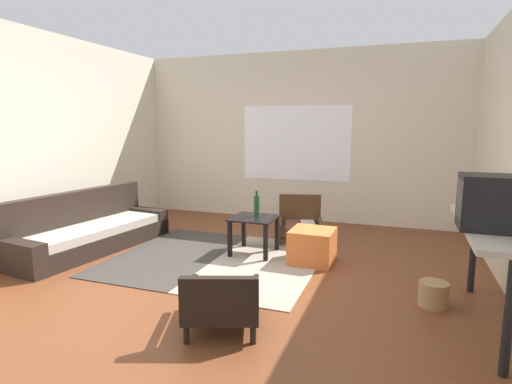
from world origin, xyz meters
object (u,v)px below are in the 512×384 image
Objects in this scene: armchair_by_window at (300,221)px; ottoman_orange at (312,246)px; wicker_basket at (433,294)px; crt_television at (500,203)px; glass_bottle at (257,205)px; console_shelf at (491,236)px; couch at (89,232)px; coffee_table at (254,225)px; clay_vase at (486,202)px; armchair_striped_foreground at (222,301)px.

ottoman_orange is (0.37, -0.91, -0.05)m from armchair_by_window.
wicker_basket is at bearing -46.43° from armchair_by_window.
crt_television is 1.67× the size of glass_bottle.
console_shelf is 4.83× the size of glass_bottle.
crt_television reaches higher than console_shelf.
coffee_table is at bearing 14.69° from couch.
coffee_table is 0.71× the size of armchair_by_window.
clay_vase reaches higher than coffee_table.
console_shelf is (1.93, -1.90, 0.47)m from armchair_by_window.
wicker_basket is (1.58, -1.67, -0.14)m from armchair_by_window.
wicker_basket is (1.22, -0.76, -0.09)m from ottoman_orange.
clay_vase is at bearing -3.08° from couch.
armchair_by_window is at bearing 29.72° from couch.
crt_television is (1.88, 0.57, 0.77)m from armchair_striped_foreground.
glass_bottle is 1.27× the size of wicker_basket.
couch reaches higher than armchair_striped_foreground.
console_shelf is (4.30, -0.55, 0.49)m from couch.
clay_vase is at bearing 29.52° from armchair_striped_foreground.
couch reaches higher than ottoman_orange.
crt_television is at bearing -47.09° from armchair_by_window.
ottoman_orange is at bearing 79.64° from armchair_striped_foreground.
armchair_striped_foreground is at bearing -28.24° from couch.
ottoman_orange is 1.51× the size of glass_bottle.
armchair_by_window is 2.41× the size of clay_vase.
crt_television reaches higher than couch.
console_shelf is (1.57, -0.99, 0.52)m from ottoman_orange.
console_shelf is at bearing -44.47° from armchair_by_window.
armchair_striped_foreground is at bearing -77.28° from coffee_table.
armchair_by_window is 2.59m from clay_vase.
console_shelf is 0.74m from wicker_basket.
couch is 8.75× the size of wicker_basket.
console_shelf reaches higher than ottoman_orange.
couch is 3.97m from wicker_basket.
clay_vase is at bearing -23.36° from ottoman_orange.
wicker_basket is (-0.35, 0.41, -0.89)m from crt_television.
console_shelf is at bearing -32.32° from ottoman_orange.
couch is 2.77m from ottoman_orange.
coffee_table is at bearing -113.72° from armchair_by_window.
crt_television is at bearing -29.79° from glass_bottle.
coffee_table reaches higher than wicker_basket.
crt_television reaches higher than armchair_by_window.
couch is 2.13m from glass_bottle.
armchair_striped_foreground is 0.52× the size of console_shelf.
armchair_by_window is 2.65m from armchair_striped_foreground.
glass_bottle is at bearing 160.40° from clay_vase.
couch is at bearing 170.44° from crt_television.
coffee_table is 2.56m from console_shelf.
ottoman_orange reaches higher than wicker_basket.
glass_bottle is at bearing 150.21° from crt_television.
console_shelf reaches higher than glass_bottle.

